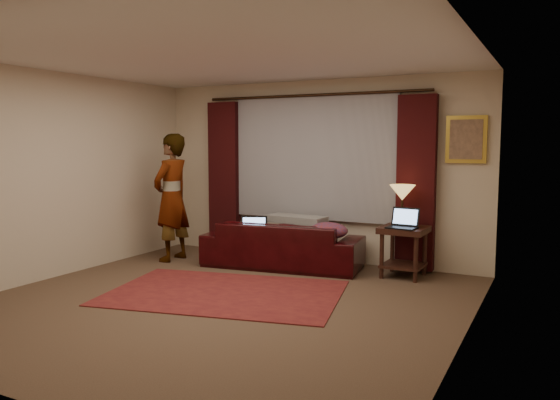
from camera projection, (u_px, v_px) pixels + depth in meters
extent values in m
cube|color=brown|center=(220.00, 303.00, 5.86)|extent=(5.00, 5.00, 0.01)
cube|color=silver|center=(218.00, 55.00, 5.59)|extent=(5.00, 5.00, 0.02)
cube|color=beige|center=(315.00, 171.00, 7.93)|extent=(5.00, 0.02, 2.60)
cube|color=beige|center=(3.00, 206.00, 3.52)|extent=(5.00, 0.02, 2.60)
cube|color=beige|center=(53.00, 175.00, 6.87)|extent=(0.02, 5.00, 2.60)
cube|color=beige|center=(468.00, 191.00, 4.58)|extent=(0.02, 5.00, 2.60)
cube|color=#97979E|center=(313.00, 157.00, 7.86)|extent=(2.50, 0.05, 1.80)
cube|color=black|center=(224.00, 177.00, 8.53)|extent=(0.50, 0.14, 2.30)
cube|color=black|center=(416.00, 183.00, 7.16)|extent=(0.50, 0.14, 2.30)
cylinder|color=black|center=(312.00, 95.00, 7.72)|extent=(0.04, 0.04, 3.40)
cube|color=gold|center=(466.00, 139.00, 6.90)|extent=(0.50, 0.04, 0.60)
imported|color=black|center=(283.00, 235.00, 7.51)|extent=(2.27, 1.22, 0.87)
cube|color=gray|center=(297.00, 202.00, 7.62)|extent=(0.86, 0.41, 0.10)
ellipsoid|color=brown|center=(329.00, 231.00, 7.20)|extent=(0.62, 0.55, 0.22)
cube|color=maroon|center=(225.00, 293.00, 6.21)|extent=(2.91, 2.26, 0.01)
cube|color=black|center=(404.00, 252.00, 6.95)|extent=(0.58, 0.58, 0.65)
imported|color=gray|center=(172.00, 197.00, 7.89)|extent=(0.54, 0.54, 1.84)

